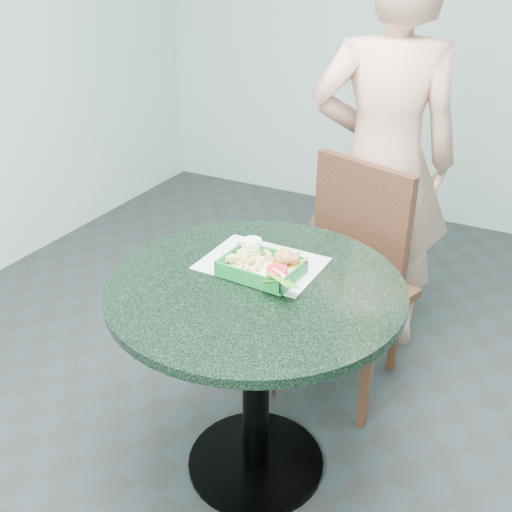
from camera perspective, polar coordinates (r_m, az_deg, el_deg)
The scene contains 10 objects.
floor at distance 2.33m, azimuth -0.02°, elevation -19.10°, with size 4.00×5.00×0.02m, color #303335.
cafe_table at distance 1.95m, azimuth -0.02°, elevation -7.39°, with size 0.93×0.93×0.75m.
dining_chair at distance 2.47m, azimuth 8.76°, elevation -0.78°, with size 0.47×0.47×0.93m.
diner_person at distance 2.59m, azimuth 12.25°, elevation 11.32°, with size 0.72×0.48×1.99m, color tan.
placemat at distance 1.96m, azimuth 0.55°, elevation -1.23°, with size 0.38×0.28×0.00m, color #B1C7C2.
food_basket at distance 1.89m, azimuth 0.51°, elevation -1.87°, with size 0.24×0.18×0.05m.
crab_sandwich at distance 1.89m, azimuth 2.84°, elevation -0.84°, with size 0.11×0.11×0.07m.
fries_pile at distance 1.93m, azimuth -0.73°, elevation -0.45°, with size 0.12×0.13×0.05m, color #D2C676, non-canonical shape.
sauce_ramekin at distance 1.98m, azimuth -0.55°, elevation 0.66°, with size 0.06×0.06×0.03m.
garnish_cup at distance 1.81m, azimuth 2.27°, elevation -2.57°, with size 0.12×0.11×0.05m.
Camera 1 is at (0.74, -1.41, 1.71)m, focal length 42.00 mm.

